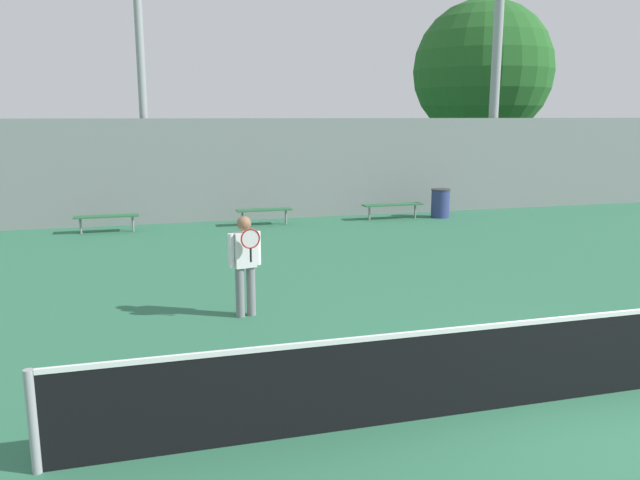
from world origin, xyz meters
TOP-DOWN VIEW (x-y plane):
  - ground_plane at (0.00, 0.00)m, footprint 100.00×100.00m
  - tennis_net at (0.00, 0.00)m, footprint 11.33×0.09m
  - tennis_player at (-3.12, 3.92)m, footprint 0.53×0.45m
  - bench_courtside_near at (2.70, 12.11)m, footprint 1.89×0.40m
  - bench_courtside_far at (-5.65, 12.11)m, footprint 1.69×0.40m
  - bench_adjacent_court at (-1.30, 12.11)m, footprint 1.60×0.40m
  - light_pole_near_left at (-4.53, 13.52)m, footprint 0.90×0.60m
  - light_pole_far_right at (6.81, 13.44)m, footprint 0.90×0.60m
  - trash_bin at (4.29, 12.06)m, footprint 0.60×0.60m
  - back_fence at (0.00, 13.21)m, footprint 30.73×0.06m
  - tree_green_tall at (9.74, 19.43)m, footprint 6.00×6.00m

SIDE VIEW (x-z plane):
  - ground_plane at x=0.00m, z-range 0.00..0.00m
  - bench_adjacent_court at x=-1.30m, z-range 0.19..0.66m
  - bench_courtside_far at x=-5.65m, z-range 0.19..0.67m
  - bench_courtside_near at x=2.70m, z-range 0.19..0.67m
  - trash_bin at x=4.29m, z-range 0.00..0.90m
  - tennis_net at x=0.00m, z-range 0.01..0.99m
  - tennis_player at x=-3.12m, z-range 0.11..1.72m
  - back_fence at x=0.00m, z-range 0.00..3.06m
  - tree_green_tall at x=9.74m, z-range 1.01..9.05m
  - light_pole_near_left at x=-4.53m, z-range 0.95..10.11m
  - light_pole_far_right at x=6.81m, z-range 0.55..12.28m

